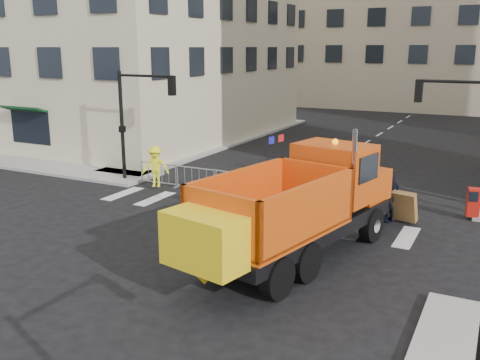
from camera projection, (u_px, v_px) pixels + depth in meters
The scene contains 10 objects.
ground at pixel (174, 261), 16.74m from camera, with size 120.00×120.00×0.00m, color black.
sidewalk_back at pixel (280, 194), 24.06m from camera, with size 64.00×5.00×0.15m, color gray.
traffic_light_left at pixel (122, 127), 26.10m from camera, with size 0.18×0.18×5.40m, color black.
crowd_barriers at pixel (257, 186), 23.50m from camera, with size 12.60×0.60×1.10m, color #9EA0A5, non-canonical shape.
plow_truck at pixel (296, 204), 16.40m from camera, with size 4.95×10.83×4.07m.
cop_a at pixel (388, 197), 20.30m from camera, with size 0.70×0.46×1.92m, color black.
cop_b at pixel (383, 200), 20.42m from camera, with size 0.78×0.61×1.61m, color black.
cop_c at pixel (390, 196), 20.27m from camera, with size 1.17×0.49×1.99m, color black.
worker at pixel (156, 166), 24.80m from camera, with size 1.24×0.72×1.93m, color #F4F71D.
newspaper_box at pixel (473, 202), 20.55m from camera, with size 0.45×0.40×1.10m, color red.
Camera 1 is at (8.96, -12.97, 6.50)m, focal length 40.00 mm.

